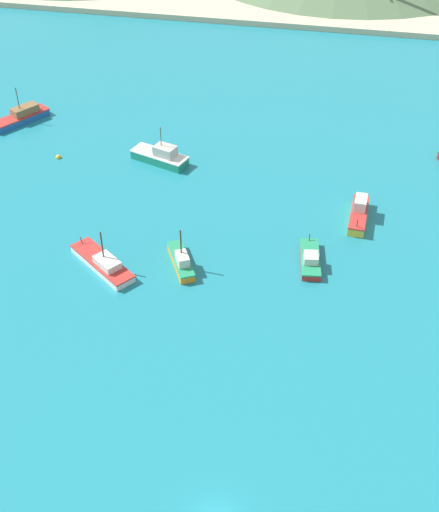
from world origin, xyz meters
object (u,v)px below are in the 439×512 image
at_px(fishing_boat_2, 310,259).
at_px(fishing_boat_7, 103,263).
at_px(buoy_0, 58,157).
at_px(fishing_boat_1, 181,261).
at_px(fishing_boat_11, 161,156).
at_px(fishing_boat_0, 21,117).
at_px(fishing_boat_4, 359,213).

distance_m(fishing_boat_2, fishing_boat_7, 25.82).
distance_m(fishing_boat_7, buoy_0, 28.32).
bearing_deg(fishing_boat_1, fishing_boat_11, 111.18).
xyz_separation_m(fishing_boat_7, buoy_0, (-15.54, 23.67, -0.57)).
xyz_separation_m(fishing_boat_2, fishing_boat_11, (-24.75, 19.65, 0.40)).
relative_size(fishing_boat_1, buoy_0, 9.38).
height_order(fishing_boat_0, fishing_boat_7, fishing_boat_0).
distance_m(fishing_boat_2, fishing_boat_11, 31.60).
relative_size(fishing_boat_11, buoy_0, 11.93).
bearing_deg(fishing_boat_0, buoy_0, -43.31).
bearing_deg(fishing_boat_2, fishing_boat_11, 141.55).
bearing_deg(buoy_0, fishing_boat_7, -56.71).
height_order(fishing_boat_4, buoy_0, fishing_boat_4).
bearing_deg(fishing_boat_0, fishing_boat_4, -16.53).
bearing_deg(fishing_boat_4, fishing_boat_2, -117.07).
xyz_separation_m(fishing_boat_0, fishing_boat_7, (26.06, -33.59, -0.20)).
height_order(fishing_boat_4, fishing_boat_11, fishing_boat_11).
height_order(fishing_boat_0, fishing_boat_11, fishing_boat_0).
bearing_deg(fishing_boat_4, fishing_boat_7, -151.28).
height_order(fishing_boat_2, fishing_boat_11, fishing_boat_11).
bearing_deg(fishing_boat_0, fishing_boat_7, -52.19).
bearing_deg(fishing_boat_1, fishing_boat_7, -166.79).
bearing_deg(buoy_0, fishing_boat_2, -23.48).
bearing_deg(fishing_boat_7, fishing_boat_0, 127.81).
xyz_separation_m(fishing_boat_2, buoy_0, (-40.65, 17.66, -0.53)).
xyz_separation_m(fishing_boat_0, fishing_boat_2, (51.17, -27.58, -0.23)).
relative_size(fishing_boat_0, fishing_boat_2, 1.32).
height_order(fishing_boat_2, fishing_boat_7, fishing_boat_7).
distance_m(fishing_boat_0, fishing_boat_2, 58.13).
xyz_separation_m(fishing_boat_2, fishing_boat_7, (-25.11, -6.01, 0.04)).
bearing_deg(fishing_boat_11, buoy_0, -172.87).
bearing_deg(fishing_boat_11, fishing_boat_4, -16.38).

